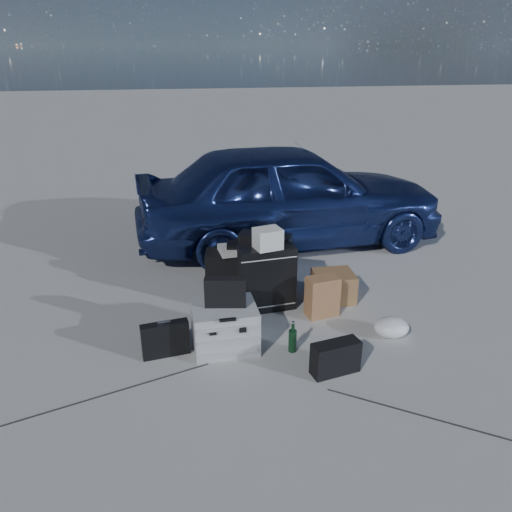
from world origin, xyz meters
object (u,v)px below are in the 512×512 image
at_px(car, 289,194).
at_px(pelican_case, 225,327).
at_px(suitcase_right, 267,279).
at_px(duffel_bag, 237,266).
at_px(cardboard_box, 333,286).
at_px(green_bottle, 293,337).
at_px(suitcase_left, 265,265).
at_px(briefcase, 165,339).

bearing_deg(car, pelican_case, 150.09).
distance_m(pelican_case, suitcase_right, 0.82).
bearing_deg(duffel_bag, car, 60.95).
bearing_deg(cardboard_box, green_bottle, -127.15).
distance_m(pelican_case, suitcase_left, 1.11).
bearing_deg(pelican_case, suitcase_left, 58.37).
relative_size(briefcase, cardboard_box, 0.99).
height_order(duffel_bag, green_bottle, duffel_bag).
bearing_deg(cardboard_box, pelican_case, -150.65).
distance_m(suitcase_left, duffel_bag, 0.50).
bearing_deg(car, green_bottle, 163.01).
distance_m(car, cardboard_box, 1.83).
height_order(car, green_bottle, car).
bearing_deg(pelican_case, green_bottle, -18.61).
bearing_deg(pelican_case, car, 62.78).
relative_size(cardboard_box, green_bottle, 1.45).
distance_m(briefcase, suitcase_left, 1.48).
xyz_separation_m(pelican_case, cardboard_box, (1.25, 0.70, -0.05)).
xyz_separation_m(suitcase_left, cardboard_box, (0.70, -0.25, -0.20)).
xyz_separation_m(duffel_bag, cardboard_box, (0.94, -0.65, -0.02)).
height_order(suitcase_left, cardboard_box, suitcase_left).
bearing_deg(briefcase, suitcase_right, 24.45).
xyz_separation_m(pelican_case, suitcase_left, (0.55, 0.95, 0.15)).
distance_m(car, pelican_case, 2.76).
xyz_separation_m(duffel_bag, green_bottle, (0.27, -1.53, -0.04)).
bearing_deg(duffel_bag, suitcase_left, -49.35).
height_order(pelican_case, suitcase_left, suitcase_left).
xyz_separation_m(car, duffel_bag, (-0.87, -1.10, -0.51)).
relative_size(duffel_bag, green_bottle, 2.52).
relative_size(pelican_case, suitcase_right, 0.83).
relative_size(briefcase, suitcase_right, 0.61).
relative_size(pelican_case, briefcase, 1.37).
height_order(briefcase, cardboard_box, briefcase).
relative_size(car, green_bottle, 14.16).
height_order(suitcase_left, duffel_bag, suitcase_left).
height_order(car, duffel_bag, car).
bearing_deg(cardboard_box, duffel_bag, 145.47).
height_order(briefcase, duffel_bag, duffel_bag).
bearing_deg(cardboard_box, briefcase, -157.23).
bearing_deg(green_bottle, briefcase, 173.06).
xyz_separation_m(car, cardboard_box, (0.08, -1.74, -0.54)).
relative_size(suitcase_right, cardboard_box, 1.64).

